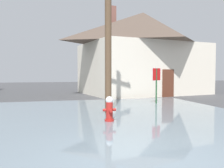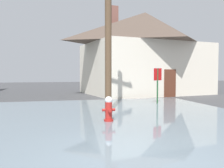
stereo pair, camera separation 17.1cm
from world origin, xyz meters
The scene contains 5 objects.
ground_plane centered at (0.00, 0.00, -0.05)m, with size 80.00×80.00×0.10m, color #424244.
flood_puddle centered at (0.03, 4.31, 0.02)m, with size 12.45×12.22×0.05m, color slate.
fire_hydrant centered at (0.15, 3.64, 0.46)m, with size 0.47×0.40×0.94m.
stop_sign_far centered at (3.88, 7.78, 1.45)m, with size 0.65×0.34×2.04m.
house centered at (5.78, 14.63, 3.54)m, with size 11.34×9.07×7.35m.
Camera 2 is at (-1.76, -4.81, 1.81)m, focal length 39.04 mm.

